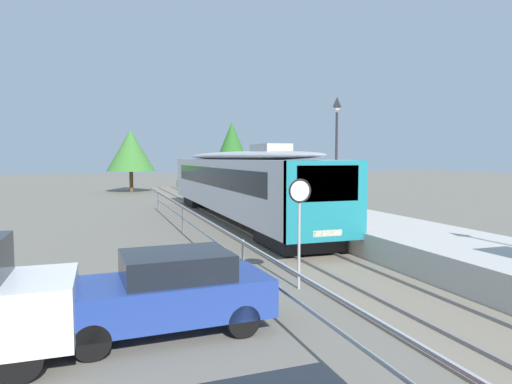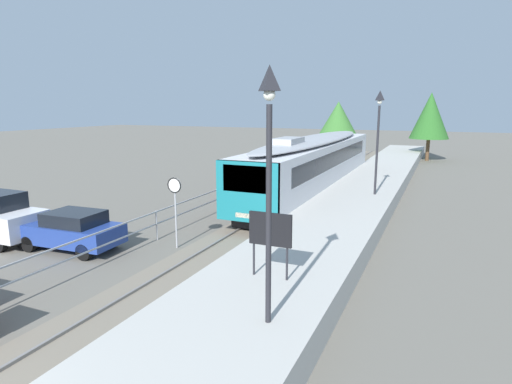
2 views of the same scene
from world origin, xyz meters
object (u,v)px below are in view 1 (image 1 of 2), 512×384
at_px(speed_limit_sign, 300,206).
at_px(parked_hatchback_blue, 166,291).
at_px(platform_lamp_mid_platform, 337,131).
at_px(commuter_train, 236,180).

bearing_deg(speed_limit_sign, parked_hatchback_blue, -153.21).
relative_size(speed_limit_sign, parked_hatchback_blue, 0.69).
relative_size(platform_lamp_mid_platform, speed_limit_sign, 1.91).
height_order(speed_limit_sign, parked_hatchback_blue, speed_limit_sign).
bearing_deg(platform_lamp_mid_platform, parked_hatchback_blue, -131.03).
xyz_separation_m(commuter_train, platform_lamp_mid_platform, (4.18, -2.98, 2.47)).
xyz_separation_m(speed_limit_sign, parked_hatchback_blue, (-3.57, -1.80, -1.33)).
height_order(platform_lamp_mid_platform, speed_limit_sign, platform_lamp_mid_platform).
height_order(commuter_train, speed_limit_sign, commuter_train).
relative_size(commuter_train, parked_hatchback_blue, 5.00).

